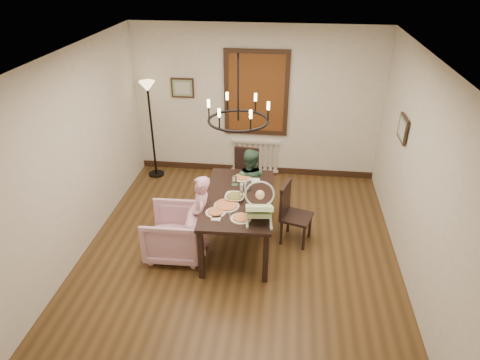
% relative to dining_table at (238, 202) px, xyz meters
% --- Properties ---
extents(room_shell, '(4.51, 5.00, 2.81)m').
position_rel_dining_table_xyz_m(room_shell, '(0.04, 0.20, 0.68)').
color(room_shell, '#55391D').
rests_on(room_shell, ground).
extents(dining_table, '(1.02, 1.75, 0.80)m').
position_rel_dining_table_xyz_m(dining_table, '(0.00, 0.00, 0.00)').
color(dining_table, black).
rests_on(dining_table, room_shell).
extents(chair_far, '(0.46, 0.46, 0.96)m').
position_rel_dining_table_xyz_m(chair_far, '(-0.04, 1.18, -0.24)').
color(chair_far, black).
rests_on(chair_far, room_shell).
extents(chair_right, '(0.52, 0.52, 0.95)m').
position_rel_dining_table_xyz_m(chair_right, '(0.84, 0.17, -0.24)').
color(chair_right, black).
rests_on(chair_right, room_shell).
extents(armchair, '(0.81, 0.79, 0.72)m').
position_rel_dining_table_xyz_m(armchair, '(-0.87, -0.35, -0.36)').
color(armchair, '#DEAAC3').
rests_on(armchair, room_shell).
extents(elderly_woman, '(0.30, 0.40, 1.01)m').
position_rel_dining_table_xyz_m(elderly_woman, '(-0.49, -0.26, -0.21)').
color(elderly_woman, '#E19FB2').
rests_on(elderly_woman, room_shell).
extents(seated_man, '(0.54, 0.45, 0.99)m').
position_rel_dining_table_xyz_m(seated_man, '(0.08, 0.76, -0.22)').
color(seated_man, '#375D46').
rests_on(seated_man, room_shell).
extents(baby_bouncer, '(0.46, 0.59, 0.36)m').
position_rel_dining_table_xyz_m(baby_bouncer, '(0.33, -0.50, 0.27)').
color(baby_bouncer, '#C9EAA1').
rests_on(baby_bouncer, dining_table).
extents(salad_bowl, '(0.33, 0.33, 0.08)m').
position_rel_dining_table_xyz_m(salad_bowl, '(-0.04, -0.08, 0.13)').
color(salad_bowl, white).
rests_on(salad_bowl, dining_table).
extents(pizza_platter, '(0.35, 0.35, 0.04)m').
position_rel_dining_table_xyz_m(pizza_platter, '(-0.13, -0.27, 0.11)').
color(pizza_platter, tan).
rests_on(pizza_platter, dining_table).
extents(drinking_glass, '(0.06, 0.06, 0.13)m').
position_rel_dining_table_xyz_m(drinking_glass, '(0.05, -0.09, 0.15)').
color(drinking_glass, silver).
rests_on(drinking_glass, dining_table).
extents(window_blinds, '(1.00, 0.03, 1.40)m').
position_rel_dining_table_xyz_m(window_blinds, '(0.04, 2.30, 0.88)').
color(window_blinds, brown).
rests_on(window_blinds, room_shell).
extents(radiator, '(0.92, 0.12, 0.62)m').
position_rel_dining_table_xyz_m(radiator, '(0.04, 2.32, -0.37)').
color(radiator, silver).
rests_on(radiator, room_shell).
extents(picture_back, '(0.42, 0.03, 0.36)m').
position_rel_dining_table_xyz_m(picture_back, '(-1.31, 2.31, 0.93)').
color(picture_back, black).
rests_on(picture_back, room_shell).
extents(picture_right, '(0.03, 0.42, 0.36)m').
position_rel_dining_table_xyz_m(picture_right, '(2.25, 0.74, 0.93)').
color(picture_right, black).
rests_on(picture_right, room_shell).
extents(floor_lamp, '(0.30, 0.30, 1.80)m').
position_rel_dining_table_xyz_m(floor_lamp, '(-1.86, 1.99, 0.18)').
color(floor_lamp, black).
rests_on(floor_lamp, room_shell).
extents(chandelier, '(0.80, 0.80, 0.04)m').
position_rel_dining_table_xyz_m(chandelier, '(0.00, -0.00, 1.23)').
color(chandelier, black).
rests_on(chandelier, room_shell).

